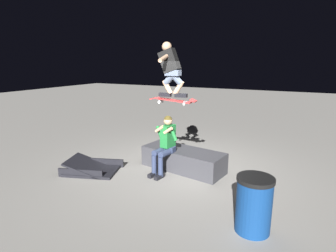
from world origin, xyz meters
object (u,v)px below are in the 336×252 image
(person_sitting_on_ledge, at_px, (165,142))
(skater_airborne, at_px, (171,67))
(kicker_ramp, at_px, (92,169))
(ledge_box_main, at_px, (183,159))
(skateboard, at_px, (173,100))
(trash_bin, at_px, (254,204))

(person_sitting_on_ledge, distance_m, skater_airborne, 1.66)
(kicker_ramp, bearing_deg, ledge_box_main, -148.60)
(ledge_box_main, bearing_deg, skateboard, 81.21)
(ledge_box_main, relative_size, trash_bin, 2.27)
(skater_airborne, relative_size, trash_bin, 1.30)
(trash_bin, bearing_deg, ledge_box_main, -42.72)
(ledge_box_main, xyz_separation_m, skater_airborne, (0.12, 0.43, 2.14))
(ledge_box_main, height_order, skater_airborne, skater_airborne)
(ledge_box_main, distance_m, kicker_ramp, 2.12)
(kicker_ramp, bearing_deg, trash_bin, 169.95)
(person_sitting_on_ledge, xyz_separation_m, skateboard, (-0.21, 0.04, 0.96))
(kicker_ramp, bearing_deg, skateboard, -158.85)
(person_sitting_on_ledge, relative_size, skater_airborne, 1.18)
(skateboard, distance_m, trash_bin, 2.69)
(ledge_box_main, height_order, skateboard, skateboard)
(skater_airborne, relative_size, kicker_ramp, 0.84)
(ledge_box_main, xyz_separation_m, kicker_ramp, (1.81, 1.10, -0.17))
(person_sitting_on_ledge, xyz_separation_m, kicker_ramp, (1.53, 0.72, -0.66))
(skater_airborne, bearing_deg, person_sitting_on_ledge, -17.56)
(ledge_box_main, relative_size, kicker_ramp, 1.48)
(ledge_box_main, height_order, kicker_ramp, ledge_box_main)
(person_sitting_on_ledge, height_order, kicker_ramp, person_sitting_on_ledge)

